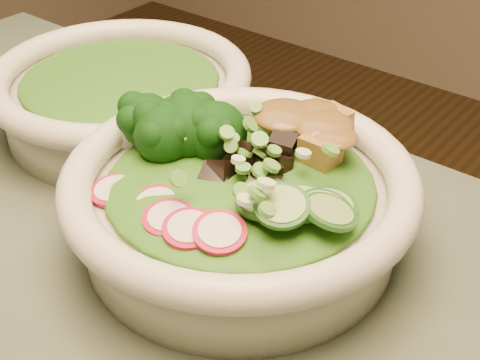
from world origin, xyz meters
The scene contains 11 objects.
salad_bowl centered at (-0.05, 0.20, 0.79)m, with size 0.27×0.27×0.07m.
side_bowl centered at (-0.25, 0.27, 0.79)m, with size 0.25×0.25×0.07m.
lettuce_bed centered at (-0.05, 0.20, 0.81)m, with size 0.20×0.20×0.02m, color #1B6314.
side_lettuce centered at (-0.25, 0.27, 0.81)m, with size 0.17×0.17×0.02m, color #1B6314.
broccoli_florets centered at (-0.12, 0.21, 0.83)m, with size 0.08×0.07×0.04m, color black, non-canonical shape.
radish_slices centered at (-0.06, 0.13, 0.81)m, with size 0.11×0.04×0.02m, color #B90E36, non-canonical shape.
cucumber_slices centered at (0.01, 0.19, 0.82)m, with size 0.07×0.07×0.04m, color #8CAF61, non-canonical shape.
mushroom_heap centered at (-0.05, 0.21, 0.82)m, with size 0.07×0.07×0.04m, color black, non-canonical shape.
tofu_cubes centered at (-0.05, 0.26, 0.82)m, with size 0.09×0.06×0.04m, color olive, non-canonical shape.
peanut_sauce centered at (-0.05, 0.26, 0.83)m, with size 0.07×0.06×0.02m, color brown.
scallion_garnish centered at (-0.05, 0.20, 0.83)m, with size 0.19×0.19×0.02m, color #5BA139, non-canonical shape.
Camera 1 is at (0.20, -0.12, 1.09)m, focal length 50.00 mm.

